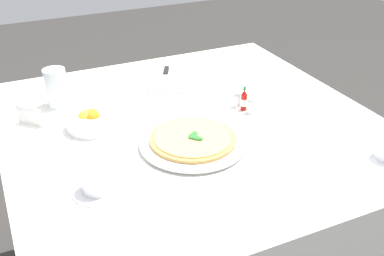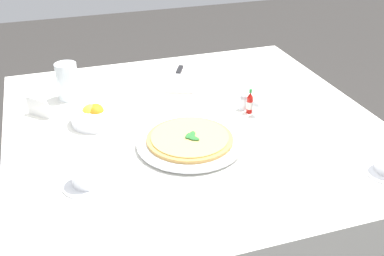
{
  "view_description": "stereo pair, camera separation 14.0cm",
  "coord_description": "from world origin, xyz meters",
  "px_view_note": "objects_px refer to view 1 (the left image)",
  "views": [
    {
      "loc": [
        1.17,
        -0.54,
        1.45
      ],
      "look_at": [
        0.06,
        -0.03,
        0.77
      ],
      "focal_mm": 44.03,
      "sensor_mm": 36.0,
      "label": 1
    },
    {
      "loc": [
        1.22,
        -0.41,
        1.45
      ],
      "look_at": [
        0.06,
        -0.03,
        0.77
      ],
      "focal_mm": 44.03,
      "sensor_mm": 36.0,
      "label": 2
    }
  ],
  "objects_px": {
    "pizza_plate": "(193,143)",
    "menu_card": "(29,116)",
    "pizza": "(193,138)",
    "salt_shaker": "(251,106)",
    "water_glass_far_left": "(56,89)",
    "hot_sauce_bottle": "(244,100)",
    "pepper_shaker": "(237,100)",
    "napkin_folded": "(165,79)",
    "dinner_knife": "(165,76)",
    "citrus_bowl": "(91,120)",
    "coffee_cup_near_right": "(97,181)"
  },
  "relations": [
    {
      "from": "pizza",
      "to": "salt_shaker",
      "type": "distance_m",
      "value": 0.28
    },
    {
      "from": "pizza",
      "to": "salt_shaker",
      "type": "bearing_deg",
      "value": 113.01
    },
    {
      "from": "napkin_folded",
      "to": "menu_card",
      "type": "relative_size",
      "value": 3.72
    },
    {
      "from": "dinner_knife",
      "to": "salt_shaker",
      "type": "relative_size",
      "value": 3.26
    },
    {
      "from": "citrus_bowl",
      "to": "pizza_plate",
      "type": "bearing_deg",
      "value": 46.44
    },
    {
      "from": "menu_card",
      "to": "pepper_shaker",
      "type": "bearing_deg",
      "value": -147.96
    },
    {
      "from": "napkin_folded",
      "to": "coffee_cup_near_right",
      "type": "bearing_deg",
      "value": -16.17
    },
    {
      "from": "coffee_cup_near_right",
      "to": "water_glass_far_left",
      "type": "bearing_deg",
      "value": 179.59
    },
    {
      "from": "hot_sauce_bottle",
      "to": "menu_card",
      "type": "xyz_separation_m",
      "value": [
        -0.19,
        -0.65,
        -0.0
      ]
    },
    {
      "from": "hot_sauce_bottle",
      "to": "pepper_shaker",
      "type": "height_order",
      "value": "hot_sauce_bottle"
    },
    {
      "from": "citrus_bowl",
      "to": "salt_shaker",
      "type": "xyz_separation_m",
      "value": [
        0.12,
        0.49,
        -0.0
      ]
    },
    {
      "from": "napkin_folded",
      "to": "salt_shaker",
      "type": "xyz_separation_m",
      "value": [
        0.35,
        0.16,
        0.02
      ]
    },
    {
      "from": "menu_card",
      "to": "napkin_folded",
      "type": "bearing_deg",
      "value": -119.42
    },
    {
      "from": "coffee_cup_near_right",
      "to": "hot_sauce_bottle",
      "type": "distance_m",
      "value": 0.6
    },
    {
      "from": "coffee_cup_near_right",
      "to": "water_glass_far_left",
      "type": "height_order",
      "value": "water_glass_far_left"
    },
    {
      "from": "napkin_folded",
      "to": "menu_card",
      "type": "bearing_deg",
      "value": -55.59
    },
    {
      "from": "salt_shaker",
      "to": "pepper_shaker",
      "type": "xyz_separation_m",
      "value": [
        -0.06,
        -0.02,
        0.0
      ]
    },
    {
      "from": "water_glass_far_left",
      "to": "pizza",
      "type": "bearing_deg",
      "value": 34.61
    },
    {
      "from": "pizza_plate",
      "to": "hot_sauce_bottle",
      "type": "distance_m",
      "value": 0.28
    },
    {
      "from": "coffee_cup_near_right",
      "to": "menu_card",
      "type": "relative_size",
      "value": 1.93
    },
    {
      "from": "pizza",
      "to": "coffee_cup_near_right",
      "type": "xyz_separation_m",
      "value": [
        0.1,
        -0.3,
        0.01
      ]
    },
    {
      "from": "dinner_knife",
      "to": "pizza",
      "type": "bearing_deg",
      "value": 13.91
    },
    {
      "from": "hot_sauce_bottle",
      "to": "pepper_shaker",
      "type": "xyz_separation_m",
      "value": [
        -0.03,
        -0.01,
        -0.01
      ]
    },
    {
      "from": "pizza_plate",
      "to": "water_glass_far_left",
      "type": "distance_m",
      "value": 0.53
    },
    {
      "from": "water_glass_far_left",
      "to": "hot_sauce_bottle",
      "type": "xyz_separation_m",
      "value": [
        0.29,
        0.54,
        -0.02
      ]
    },
    {
      "from": "hot_sauce_bottle",
      "to": "salt_shaker",
      "type": "distance_m",
      "value": 0.03
    },
    {
      "from": "dinner_knife",
      "to": "hot_sauce_bottle",
      "type": "distance_m",
      "value": 0.35
    },
    {
      "from": "menu_card",
      "to": "hot_sauce_bottle",
      "type": "bearing_deg",
      "value": -150.06
    },
    {
      "from": "napkin_folded",
      "to": "dinner_knife",
      "type": "xyz_separation_m",
      "value": [
        0.0,
        -0.0,
        0.01
      ]
    },
    {
      "from": "pizza",
      "to": "coffee_cup_near_right",
      "type": "distance_m",
      "value": 0.32
    },
    {
      "from": "hot_sauce_bottle",
      "to": "menu_card",
      "type": "distance_m",
      "value": 0.68
    },
    {
      "from": "hot_sauce_bottle",
      "to": "menu_card",
      "type": "height_order",
      "value": "hot_sauce_bottle"
    },
    {
      "from": "salt_shaker",
      "to": "coffee_cup_near_right",
      "type": "bearing_deg",
      "value": -69.71
    },
    {
      "from": "pizza",
      "to": "salt_shaker",
      "type": "height_order",
      "value": "salt_shaker"
    },
    {
      "from": "coffee_cup_near_right",
      "to": "pepper_shaker",
      "type": "relative_size",
      "value": 2.31
    },
    {
      "from": "coffee_cup_near_right",
      "to": "salt_shaker",
      "type": "bearing_deg",
      "value": 110.29
    },
    {
      "from": "napkin_folded",
      "to": "pepper_shaker",
      "type": "relative_size",
      "value": 4.46
    },
    {
      "from": "coffee_cup_near_right",
      "to": "citrus_bowl",
      "type": "height_order",
      "value": "coffee_cup_near_right"
    },
    {
      "from": "pepper_shaker",
      "to": "menu_card",
      "type": "distance_m",
      "value": 0.66
    },
    {
      "from": "coffee_cup_near_right",
      "to": "pizza_plate",
      "type": "bearing_deg",
      "value": 107.92
    },
    {
      "from": "pizza_plate",
      "to": "water_glass_far_left",
      "type": "height_order",
      "value": "water_glass_far_left"
    },
    {
      "from": "pepper_shaker",
      "to": "pizza",
      "type": "bearing_deg",
      "value": -55.15
    },
    {
      "from": "pizza_plate",
      "to": "menu_card",
      "type": "xyz_separation_m",
      "value": [
        -0.32,
        -0.4,
        0.02
      ]
    },
    {
      "from": "hot_sauce_bottle",
      "to": "pizza_plate",
      "type": "bearing_deg",
      "value": -61.0
    },
    {
      "from": "citrus_bowl",
      "to": "menu_card",
      "type": "bearing_deg",
      "value": -120.78
    },
    {
      "from": "water_glass_far_left",
      "to": "pizza_plate",
      "type": "bearing_deg",
      "value": 34.61
    },
    {
      "from": "dinner_knife",
      "to": "hot_sauce_bottle",
      "type": "xyz_separation_m",
      "value": [
        0.31,
        0.15,
        0.01
      ]
    },
    {
      "from": "citrus_bowl",
      "to": "napkin_folded",
      "type": "bearing_deg",
      "value": 124.5
    },
    {
      "from": "water_glass_far_left",
      "to": "menu_card",
      "type": "xyz_separation_m",
      "value": [
        0.11,
        -0.11,
        -0.03
      ]
    },
    {
      "from": "dinner_knife",
      "to": "water_glass_far_left",
      "type": "bearing_deg",
      "value": -60.78
    }
  ]
}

